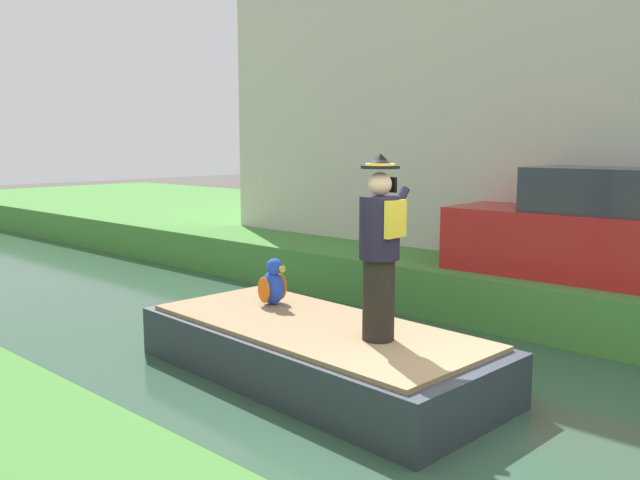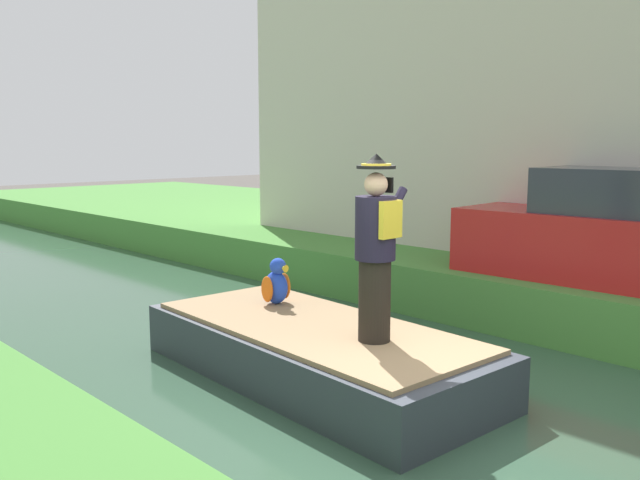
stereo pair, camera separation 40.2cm
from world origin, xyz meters
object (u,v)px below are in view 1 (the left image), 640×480
Objects in this scene: boat at (315,351)px; parrot_plush at (273,285)px; parked_car_red at (604,232)px; person_pirate at (380,248)px.

boat is 7.54× the size of parrot_plush.
parrot_plush reaches higher than boat.
parrot_plush is (0.30, 0.97, 0.55)m from boat.
boat is 1.06× the size of parked_car_red.
person_pirate is 0.46× the size of parked_car_red.
parked_car_red is (4.05, -1.60, 1.06)m from boat.
boat is 1.51m from person_pirate.
person_pirate reaches higher than parked_car_red.
boat is 4.48m from parked_car_red.
parrot_plush is at bearing 73.01° from boat.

